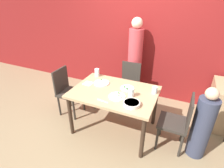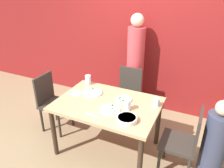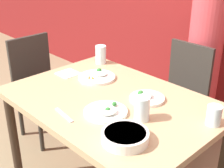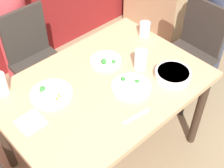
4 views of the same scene
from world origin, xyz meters
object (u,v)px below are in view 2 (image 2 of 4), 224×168
object	(u,v)px
bowl_curry	(127,119)
plate_rice_adult	(123,99)
person_child	(213,148)
chair_child_spot	(185,141)
chair_adult_spot	(128,93)
glass_water_tall	(127,105)
person_adult	(135,68)

from	to	relation	value
bowl_curry	plate_rice_adult	bearing A→B (deg)	117.46
person_child	plate_rice_adult	distance (m)	1.17
chair_child_spot	person_child	xyz separation A→B (m)	(0.30, 0.00, 0.01)
chair_adult_spot	glass_water_tall	xyz separation A→B (m)	(0.31, -0.84, 0.32)
chair_child_spot	plate_rice_adult	xyz separation A→B (m)	(-0.83, 0.15, 0.27)
person_adult	plate_rice_adult	bearing A→B (deg)	-79.10
glass_water_tall	chair_child_spot	bearing A→B (deg)	3.88
person_adult	glass_water_tall	bearing A→B (deg)	-74.72
chair_adult_spot	person_adult	world-z (taller)	person_adult
chair_adult_spot	bowl_curry	xyz separation A→B (m)	(0.39, -1.05, 0.29)
chair_adult_spot	bowl_curry	size ratio (longest dim) A/B	3.88
person_adult	bowl_curry	world-z (taller)	person_adult
chair_child_spot	person_child	world-z (taller)	person_child
bowl_curry	plate_rice_adult	distance (m)	0.45
plate_rice_adult	chair_adult_spot	bearing A→B (deg)	105.95
plate_rice_adult	glass_water_tall	world-z (taller)	glass_water_tall
person_child	bowl_curry	size ratio (longest dim) A/B	4.75
person_adult	chair_child_spot	bearing A→B (deg)	-47.45
chair_adult_spot	person_child	xyz separation A→B (m)	(1.32, -0.79, 0.01)
chair_adult_spot	chair_child_spot	size ratio (longest dim) A/B	1.00
chair_child_spot	glass_water_tall	xyz separation A→B (m)	(-0.70, -0.05, 0.32)
plate_rice_adult	person_adult	bearing A→B (deg)	100.90
chair_adult_spot	chair_child_spot	distance (m)	1.29
chair_adult_spot	plate_rice_adult	distance (m)	0.73
person_adult	plate_rice_adult	world-z (taller)	person_adult
chair_adult_spot	person_adult	size ratio (longest dim) A/B	0.53
person_adult	bowl_curry	bearing A→B (deg)	-73.87
glass_water_tall	chair_adult_spot	bearing A→B (deg)	110.56
person_adult	plate_rice_adult	distance (m)	0.98
person_child	glass_water_tall	xyz separation A→B (m)	(-1.00, -0.05, 0.31)
chair_child_spot	plate_rice_adult	bearing A→B (deg)	-99.94
bowl_curry	glass_water_tall	xyz separation A→B (m)	(-0.08, 0.21, 0.04)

